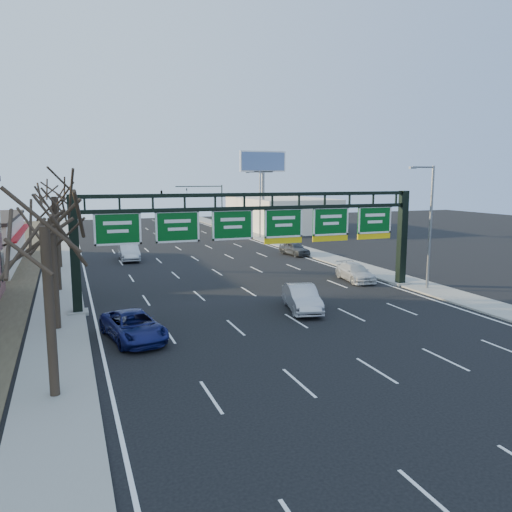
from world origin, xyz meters
name	(u,v)px	position (x,y,z in m)	size (l,w,h in m)	color
ground	(312,331)	(0.00, 0.00, 0.00)	(160.00, 160.00, 0.00)	black
sidewalk_left	(60,278)	(-12.80, 20.00, 0.06)	(3.00, 120.00, 0.12)	gray
sidewalk_right	(334,260)	(12.80, 20.00, 0.06)	(3.00, 120.00, 0.12)	gray
lane_markings	(211,268)	(0.00, 20.00, 0.01)	(21.60, 120.00, 0.01)	white
sign_gantry	(261,231)	(0.16, 8.00, 4.63)	(24.60, 1.20, 7.20)	black
building_right_distant	(280,214)	(20.00, 50.00, 2.50)	(12.00, 20.00, 5.00)	beige
tree_near	(42,197)	(-12.80, -4.00, 7.48)	(3.60, 3.60, 8.86)	black
tree_gantry	(50,198)	(-12.80, 5.00, 7.11)	(3.60, 3.60, 8.48)	black
tree_mid	(53,182)	(-12.80, 15.00, 7.85)	(3.60, 3.60, 9.24)	black
tree_far	(55,185)	(-12.80, 25.00, 7.48)	(3.60, 3.60, 8.86)	black
streetlight_near	(429,221)	(12.47, 6.00, 5.08)	(2.15, 0.22, 9.00)	slate
streetlight_far	(259,201)	(12.47, 40.00, 5.08)	(2.15, 0.22, 9.00)	slate
billboard_right	(263,171)	(15.00, 44.98, 9.06)	(7.00, 0.50, 12.00)	slate
traffic_signal_mast	(185,195)	(5.69, 55.00, 5.50)	(10.16, 0.54, 7.00)	black
car_blue_suv	(133,326)	(-9.16, 1.91, 0.71)	(2.36, 5.12, 1.42)	#131955
car_silver_sedan	(302,298)	(1.32, 3.93, 0.79)	(1.67, 4.80, 1.58)	#ABABAF
car_white_wagon	(355,272)	(9.33, 10.64, 0.67)	(1.88, 4.64, 1.35)	silver
car_grey_far	(294,248)	(10.50, 24.50, 0.71)	(1.68, 4.18, 1.43)	#3F4144
car_silver_distant	(129,252)	(-6.37, 27.39, 0.83)	(1.76, 5.05, 1.66)	#B6B6BB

